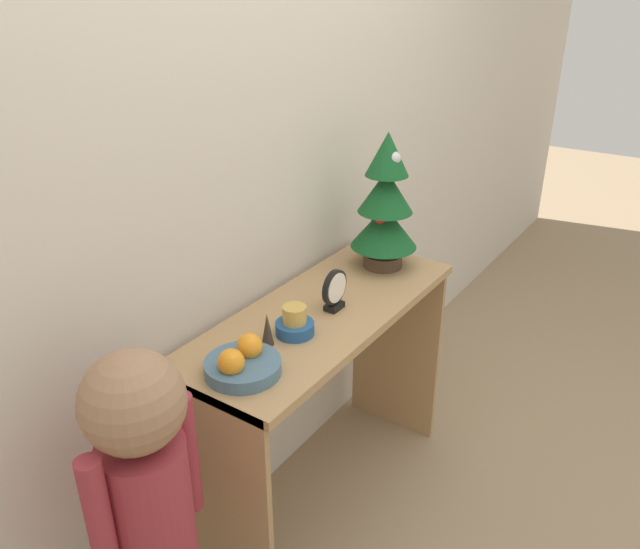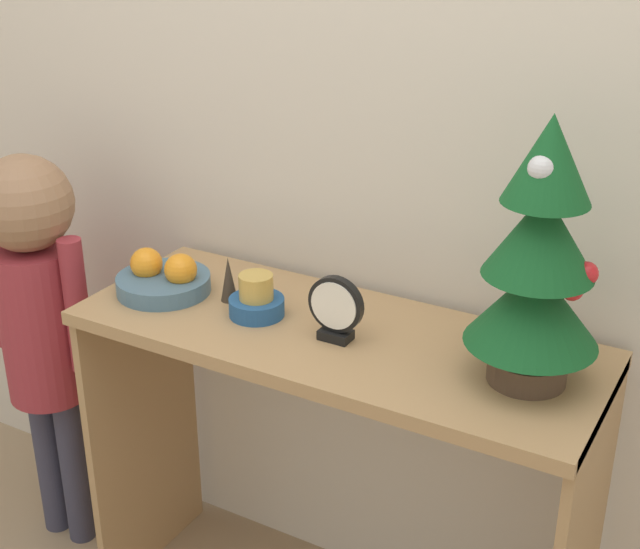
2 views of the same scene
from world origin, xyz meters
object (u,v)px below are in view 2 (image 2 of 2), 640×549
object	(u,v)px
desk_clock	(336,309)
child_figure	(38,301)
figurine	(229,279)
fruit_bowl	(164,278)
mini_tree	(539,260)
singing_bowl	(256,300)

from	to	relation	value
desk_clock	child_figure	world-z (taller)	child_figure
figurine	child_figure	size ratio (longest dim) A/B	0.09
fruit_bowl	desk_clock	world-z (taller)	desk_clock
fruit_bowl	child_figure	world-z (taller)	child_figure
mini_tree	desk_clock	xyz separation A→B (m)	(-0.38, -0.03, -0.17)
desk_clock	child_figure	size ratio (longest dim) A/B	0.13
child_figure	desk_clock	bearing A→B (deg)	1.23
singing_bowl	mini_tree	bearing A→B (deg)	2.04
mini_tree	singing_bowl	bearing A→B (deg)	-177.96
singing_bowl	child_figure	distance (m)	0.64
singing_bowl	fruit_bowl	bearing A→B (deg)	-179.07
figurine	desk_clock	bearing A→B (deg)	-8.79
fruit_bowl	figurine	bearing A→B (deg)	12.71
fruit_bowl	child_figure	xyz separation A→B (m)	(-0.38, -0.03, -0.13)
desk_clock	child_figure	xyz separation A→B (m)	(-0.82, -0.02, -0.17)
desk_clock	child_figure	bearing A→B (deg)	-178.77
singing_bowl	child_figure	xyz separation A→B (m)	(-0.63, -0.03, -0.14)
desk_clock	singing_bowl	bearing A→B (deg)	175.89
child_figure	fruit_bowl	bearing A→B (deg)	4.21
fruit_bowl	desk_clock	distance (m)	0.44
fruit_bowl	figurine	world-z (taller)	figurine
fruit_bowl	child_figure	size ratio (longest dim) A/B	0.19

